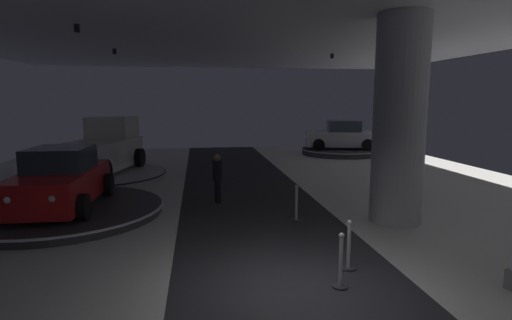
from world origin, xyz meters
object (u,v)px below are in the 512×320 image
(display_car_mid_left, at_px, (61,180))
(visitor_walking_near, at_px, (218,175))
(display_platform_far_left, at_px, (98,175))
(pickup_truck_far_left, at_px, (100,150))
(display_platform_deep_right, at_px, (341,151))
(display_car_deep_right, at_px, (342,136))
(column_right, at_px, (399,121))
(display_platform_mid_left, at_px, (62,210))

(display_car_mid_left, height_order, visitor_walking_near, display_car_mid_left)
(display_platform_far_left, relative_size, pickup_truck_far_left, 1.01)
(visitor_walking_near, bearing_deg, display_platform_far_left, 134.76)
(display_platform_deep_right, xyz_separation_m, display_car_deep_right, (0.03, -0.01, 0.92))
(display_car_mid_left, xyz_separation_m, visitor_walking_near, (4.52, 0.76, -0.11))
(display_platform_deep_right, distance_m, display_car_deep_right, 0.92)
(display_platform_far_left, distance_m, pickup_truck_far_left, 1.08)
(display_car_mid_left, relative_size, display_platform_far_left, 0.75)
(column_right, distance_m, display_platform_far_left, 12.47)
(display_platform_deep_right, relative_size, visitor_walking_near, 3.02)
(display_platform_mid_left, height_order, display_car_mid_left, display_car_mid_left)
(display_platform_mid_left, height_order, display_car_deep_right, display_car_deep_right)
(display_car_mid_left, height_order, pickup_truck_far_left, pickup_truck_far_left)
(column_right, distance_m, display_car_mid_left, 9.57)
(display_platform_far_left, xyz_separation_m, pickup_truck_far_left, (0.07, 0.31, 1.03))
(visitor_walking_near, bearing_deg, display_platform_deep_right, 53.55)
(column_right, distance_m, display_platform_deep_right, 14.26)
(display_platform_mid_left, bearing_deg, display_platform_far_left, 93.32)
(display_car_mid_left, xyz_separation_m, display_platform_far_left, (-0.33, 5.65, -0.89))
(column_right, bearing_deg, visitor_walking_near, 150.08)
(display_car_mid_left, bearing_deg, display_platform_far_left, 93.34)
(display_car_mid_left, bearing_deg, visitor_walking_near, 9.60)
(display_car_deep_right, height_order, display_platform_far_left, display_car_deep_right)
(display_car_mid_left, bearing_deg, pickup_truck_far_left, 92.51)
(display_platform_mid_left, relative_size, display_platform_far_left, 1.01)
(display_car_mid_left, xyz_separation_m, display_car_deep_right, (12.61, 11.67, 0.09))
(display_platform_mid_left, distance_m, pickup_truck_far_left, 6.09)
(display_car_deep_right, height_order, pickup_truck_far_left, pickup_truck_far_left)
(display_platform_mid_left, height_order, pickup_truck_far_left, pickup_truck_far_left)
(display_platform_mid_left, distance_m, display_platform_deep_right, 17.19)
(display_platform_mid_left, distance_m, display_platform_far_left, 5.69)
(display_platform_mid_left, distance_m, visitor_walking_near, 4.65)
(display_platform_mid_left, xyz_separation_m, display_platform_deep_right, (12.58, 11.71, 0.05))
(pickup_truck_far_left, xyz_separation_m, visitor_walking_near, (4.78, -5.20, -0.26))
(display_platform_far_left, distance_m, visitor_walking_near, 6.92)
(display_platform_far_left, bearing_deg, display_car_deep_right, 24.96)
(display_platform_mid_left, xyz_separation_m, display_car_deep_right, (12.61, 11.70, 0.97))
(pickup_truck_far_left, distance_m, visitor_walking_near, 7.06)
(column_right, bearing_deg, pickup_truck_far_left, 140.17)
(display_car_deep_right, relative_size, visitor_walking_near, 2.82)
(column_right, xyz_separation_m, display_platform_far_left, (-9.54, 7.59, -2.62))
(display_car_deep_right, xyz_separation_m, display_platform_far_left, (-12.94, -6.02, -0.98))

